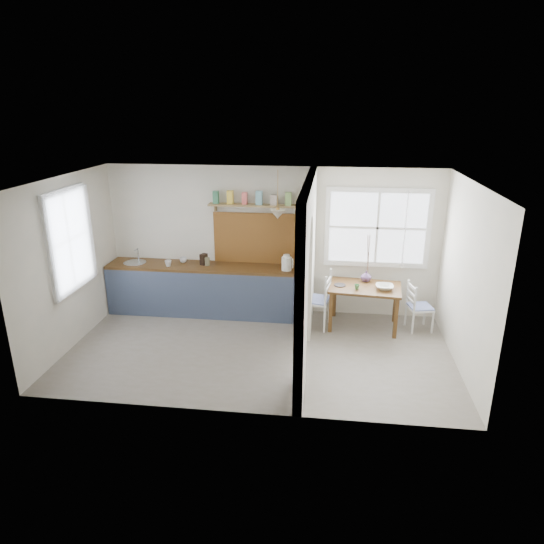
# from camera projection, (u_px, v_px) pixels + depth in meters

# --- Properties ---
(floor) EXTENTS (5.80, 3.20, 0.01)m
(floor) POSITION_uv_depth(u_px,v_px,m) (259.00, 350.00, 7.43)
(floor) COLOR gray
(floor) RESTS_ON ground
(ceiling) EXTENTS (5.80, 3.20, 0.01)m
(ceiling) POSITION_uv_depth(u_px,v_px,m) (257.00, 180.00, 6.58)
(ceiling) COLOR beige
(ceiling) RESTS_ON walls
(walls) EXTENTS (5.81, 3.21, 2.60)m
(walls) POSITION_uv_depth(u_px,v_px,m) (258.00, 270.00, 7.01)
(walls) COLOR beige
(walls) RESTS_ON floor
(partition) EXTENTS (0.12, 3.20, 2.60)m
(partition) POSITION_uv_depth(u_px,v_px,m) (307.00, 261.00, 6.93)
(partition) COLOR beige
(partition) RESTS_ON floor
(kitchen_window) EXTENTS (0.10, 1.16, 1.50)m
(kitchen_window) POSITION_uv_depth(u_px,v_px,m) (68.00, 240.00, 7.23)
(kitchen_window) COLOR white
(kitchen_window) RESTS_ON walls
(nook_window) EXTENTS (1.76, 0.10, 1.30)m
(nook_window) POSITION_uv_depth(u_px,v_px,m) (377.00, 228.00, 8.17)
(nook_window) COLOR white
(nook_window) RESTS_ON walls
(counter) EXTENTS (3.50, 0.60, 0.90)m
(counter) POSITION_uv_depth(u_px,v_px,m) (207.00, 289.00, 8.66)
(counter) COLOR #4A361B
(counter) RESTS_ON floor
(sink) EXTENTS (0.40, 0.40, 0.02)m
(sink) POSITION_uv_depth(u_px,v_px,m) (135.00, 263.00, 8.64)
(sink) COLOR #AFB3BA
(sink) RESTS_ON counter
(backsplash) EXTENTS (1.65, 0.03, 0.90)m
(backsplash) POSITION_uv_depth(u_px,v_px,m) (260.00, 238.00, 8.49)
(backsplash) COLOR #905F25
(backsplash) RESTS_ON walls
(shelf) EXTENTS (1.75, 0.20, 0.21)m
(shelf) POSITION_uv_depth(u_px,v_px,m) (259.00, 202.00, 8.20)
(shelf) COLOR #B28B49
(shelf) RESTS_ON walls
(pendant_lamp) EXTENTS (0.26, 0.26, 0.16)m
(pendant_lamp) POSITION_uv_depth(u_px,v_px,m) (278.00, 214.00, 7.88)
(pendant_lamp) COLOR beige
(pendant_lamp) RESTS_ON ceiling
(utensil_rail) EXTENTS (0.02, 0.50, 0.02)m
(utensil_rail) POSITION_uv_depth(u_px,v_px,m) (304.00, 245.00, 7.73)
(utensil_rail) COLOR #AFB3BA
(utensil_rail) RESTS_ON partition
(dining_table) EXTENTS (1.23, 0.89, 0.73)m
(dining_table) POSITION_uv_depth(u_px,v_px,m) (364.00, 307.00, 8.12)
(dining_table) COLOR #4A361B
(dining_table) RESTS_ON floor
(chair_left) EXTENTS (0.52, 0.52, 0.98)m
(chair_left) POSITION_uv_depth(u_px,v_px,m) (315.00, 299.00, 8.09)
(chair_left) COLOR silver
(chair_left) RESTS_ON floor
(chair_right) EXTENTS (0.45, 0.45, 0.82)m
(chair_right) POSITION_uv_depth(u_px,v_px,m) (420.00, 306.00, 8.01)
(chair_right) COLOR silver
(chair_right) RESTS_ON floor
(kettle) EXTENTS (0.26, 0.23, 0.27)m
(kettle) POSITION_uv_depth(u_px,v_px,m) (287.00, 262.00, 8.21)
(kettle) COLOR white
(kettle) RESTS_ON counter
(mug_a) EXTENTS (0.15, 0.15, 0.11)m
(mug_a) POSITION_uv_depth(u_px,v_px,m) (168.00, 263.00, 8.43)
(mug_a) COLOR silver
(mug_a) RESTS_ON counter
(mug_b) EXTENTS (0.16, 0.16, 0.10)m
(mug_b) POSITION_uv_depth(u_px,v_px,m) (183.00, 260.00, 8.63)
(mug_b) COLOR silver
(mug_b) RESTS_ON counter
(knife_block) EXTENTS (0.13, 0.15, 0.20)m
(knife_block) POSITION_uv_depth(u_px,v_px,m) (204.00, 259.00, 8.51)
(knife_block) COLOR black
(knife_block) RESTS_ON counter
(jar) EXTENTS (0.11, 0.11, 0.14)m
(jar) POSITION_uv_depth(u_px,v_px,m) (207.00, 261.00, 8.47)
(jar) COLOR #756F4E
(jar) RESTS_ON counter
(towel_magenta) EXTENTS (0.02, 0.03, 0.58)m
(towel_magenta) POSITION_uv_depth(u_px,v_px,m) (301.00, 311.00, 8.18)
(towel_magenta) COLOR #AE3453
(towel_magenta) RESTS_ON counter
(towel_orange) EXTENTS (0.02, 0.03, 0.49)m
(towel_orange) POSITION_uv_depth(u_px,v_px,m) (301.00, 312.00, 8.17)
(towel_orange) COLOR orange
(towel_orange) RESTS_ON counter
(bowl) EXTENTS (0.29, 0.29, 0.07)m
(bowl) POSITION_uv_depth(u_px,v_px,m) (385.00, 287.00, 7.88)
(bowl) COLOR silver
(bowl) RESTS_ON dining_table
(table_cup) EXTENTS (0.10, 0.10, 0.08)m
(table_cup) POSITION_uv_depth(u_px,v_px,m) (357.00, 287.00, 7.87)
(table_cup) COLOR #3C7441
(table_cup) RESTS_ON dining_table
(plate) EXTENTS (0.23, 0.23, 0.02)m
(plate) POSITION_uv_depth(u_px,v_px,m) (340.00, 285.00, 8.04)
(plate) COLOR black
(plate) RESTS_ON dining_table
(vase) EXTENTS (0.19, 0.19, 0.18)m
(vase) POSITION_uv_depth(u_px,v_px,m) (366.00, 276.00, 8.21)
(vase) COLOR #593D69
(vase) RESTS_ON dining_table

